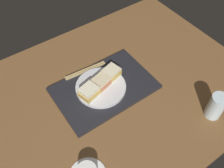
{
  "coord_description": "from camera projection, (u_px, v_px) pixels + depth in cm",
  "views": [
    {
      "loc": [
        37.74,
        56.92,
        92.82
      ],
      "look_at": [
        -2.41,
        -0.36,
        5.0
      ],
      "focal_mm": 39.51,
      "sensor_mm": 36.0,
      "label": 1
    }
  ],
  "objects": [
    {
      "name": "sandwich_near",
      "position": [
        111.0,
        73.0,
        1.15
      ],
      "size": [
        9.18,
        8.13,
        5.05
      ],
      "color": "beige",
      "rests_on": "sandwich_plate"
    },
    {
      "name": "ground_plane",
      "position": [
        108.0,
        95.0,
        1.16
      ],
      "size": [
        140.0,
        100.0,
        3.0
      ],
      "primitive_type": "cube",
      "color": "brown"
    },
    {
      "name": "serving_tray",
      "position": [
        104.0,
        88.0,
        1.16
      ],
      "size": [
        45.74,
        30.13,
        1.82
      ],
      "primitive_type": "cube",
      "color": "black",
      "rests_on": "ground_plane"
    },
    {
      "name": "sandwich_far",
      "position": [
        89.0,
        92.0,
        1.08
      ],
      "size": [
        9.3,
        8.38,
        5.77
      ],
      "color": "#EFE5C1",
      "rests_on": "sandwich_plate"
    },
    {
      "name": "chopsticks_pair",
      "position": [
        85.0,
        70.0,
        1.21
      ],
      "size": [
        21.58,
        3.67,
        0.7
      ],
      "color": "tan",
      "rests_on": "serving_tray"
    },
    {
      "name": "drinking_glass",
      "position": [
        216.0,
        106.0,
        1.03
      ],
      "size": [
        6.98,
        6.98,
        12.24
      ],
      "primitive_type": "cylinder",
      "color": "silver",
      "rests_on": "ground_plane"
    },
    {
      "name": "sandwich_middle",
      "position": [
        101.0,
        83.0,
        1.12
      ],
      "size": [
        8.78,
        8.25,
        4.89
      ],
      "color": "beige",
      "rests_on": "sandwich_plate"
    },
    {
      "name": "sandwich_plate",
      "position": [
        101.0,
        87.0,
        1.14
      ],
      "size": [
        23.46,
        23.46,
        1.4
      ],
      "primitive_type": "cylinder",
      "color": "silver",
      "rests_on": "serving_tray"
    }
  ]
}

